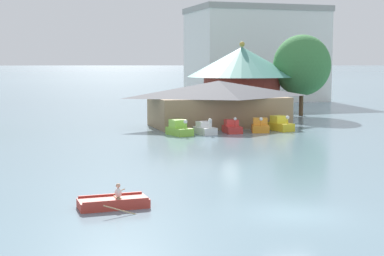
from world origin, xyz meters
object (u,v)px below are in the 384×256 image
object	(u,v)px
pedal_boat_lime	(179,129)
pedal_boat_red	(232,128)
background_building_block	(255,54)
pedal_boat_white	(205,129)
pedal_boat_orange	(260,126)
boathouse	(219,102)
green_roof_pavilion	(242,75)
rowboat_with_rower	(113,203)
pedal_boat_yellow	(280,125)
shoreline_tree_right	(302,65)

from	to	relation	value
pedal_boat_lime	pedal_boat_red	bearing A→B (deg)	80.29
pedal_boat_lime	background_building_block	xyz separation A→B (m)	(27.04, 44.77, 7.68)
pedal_boat_white	pedal_boat_orange	size ratio (longest dim) A/B	0.98
boathouse	pedal_boat_red	bearing A→B (deg)	-97.06
boathouse	green_roof_pavilion	size ratio (longest dim) A/B	1.06
rowboat_with_rower	pedal_boat_lime	bearing A→B (deg)	-113.96
rowboat_with_rower	pedal_boat_white	distance (m)	29.25
rowboat_with_rower	pedal_boat_white	world-z (taller)	pedal_boat_white
background_building_block	pedal_boat_red	bearing A→B (deg)	-115.87
pedal_boat_red	pedal_boat_yellow	xyz separation A→B (m)	(5.34, 0.33, 0.08)
boathouse	pedal_boat_orange	bearing A→B (deg)	-71.02
pedal_boat_white	shoreline_tree_right	bearing A→B (deg)	119.79
pedal_boat_orange	shoreline_tree_right	distance (m)	20.16
pedal_boat_white	pedal_boat_red	distance (m)	2.96
pedal_boat_lime	boathouse	bearing A→B (deg)	122.34
rowboat_with_rower	pedal_boat_orange	world-z (taller)	pedal_boat_orange
pedal_boat_yellow	shoreline_tree_right	world-z (taller)	shoreline_tree_right
pedal_boat_white	shoreline_tree_right	distance (m)	24.22
pedal_boat_red	shoreline_tree_right	xyz separation A→B (m)	(15.15, 14.59, 5.95)
pedal_boat_lime	pedal_boat_white	bearing A→B (deg)	75.17
pedal_boat_orange	pedal_boat_yellow	size ratio (longest dim) A/B	0.88
pedal_boat_yellow	boathouse	world-z (taller)	boathouse
pedal_boat_lime	pedal_boat_orange	xyz separation A→B (m)	(8.38, 0.02, -0.03)
pedal_boat_red	green_roof_pavilion	distance (m)	20.26
boathouse	background_building_block	bearing A→B (deg)	61.59
pedal_boat_white	pedal_boat_red	bearing A→B (deg)	87.75
pedal_boat_red	background_building_block	xyz separation A→B (m)	(21.56, 44.46, 7.75)
rowboat_with_rower	shoreline_tree_right	bearing A→B (deg)	-129.00
pedal_boat_white	shoreline_tree_right	xyz separation A→B (m)	(18.08, 14.98, 5.96)
shoreline_tree_right	background_building_block	size ratio (longest dim) A/B	0.45
pedal_boat_orange	green_roof_pavilion	world-z (taller)	green_roof_pavilion
rowboat_with_rower	pedal_boat_red	bearing A→B (deg)	-123.15
shoreline_tree_right	pedal_boat_red	bearing A→B (deg)	-136.08
boathouse	shoreline_tree_right	world-z (taller)	shoreline_tree_right
pedal_boat_white	pedal_boat_yellow	size ratio (longest dim) A/B	0.86
pedal_boat_orange	green_roof_pavilion	size ratio (longest dim) A/B	0.19
rowboat_with_rower	green_roof_pavilion	distance (m)	50.89
boathouse	rowboat_with_rower	bearing A→B (deg)	-117.67
pedal_boat_white	green_roof_pavilion	size ratio (longest dim) A/B	0.19
shoreline_tree_right	pedal_boat_white	bearing A→B (deg)	-140.35
pedal_boat_red	pedal_boat_yellow	world-z (taller)	pedal_boat_red
pedal_boat_lime	pedal_boat_yellow	size ratio (longest dim) A/B	1.02
pedal_boat_lime	boathouse	size ratio (longest dim) A/B	0.21
pedal_boat_white	boathouse	size ratio (longest dim) A/B	0.17
pedal_boat_lime	boathouse	distance (m)	9.06
green_roof_pavilion	shoreline_tree_right	distance (m)	7.78
pedal_boat_orange	pedal_boat_white	bearing A→B (deg)	-69.29
rowboat_with_rower	pedal_boat_lime	world-z (taller)	pedal_boat_lime
pedal_boat_white	pedal_boat_red	size ratio (longest dim) A/B	0.96
green_roof_pavilion	shoreline_tree_right	size ratio (longest dim) A/B	1.37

